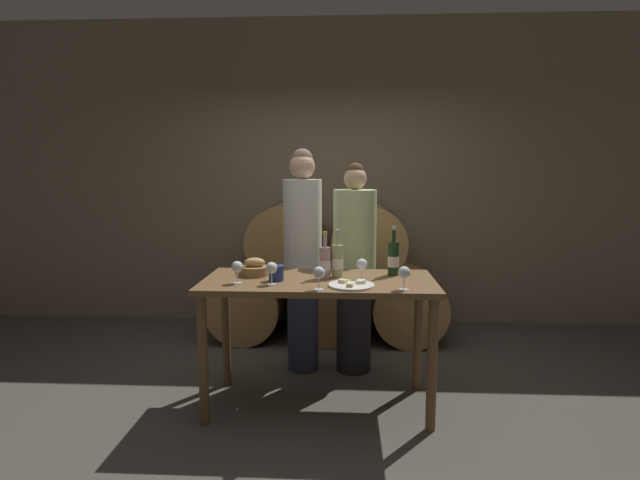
{
  "coord_description": "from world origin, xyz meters",
  "views": [
    {
      "loc": [
        0.18,
        -3.32,
        1.65
      ],
      "look_at": [
        0.0,
        0.15,
        1.16
      ],
      "focal_mm": 28.0,
      "sensor_mm": 36.0,
      "label": 1
    }
  ],
  "objects_px": {
    "person_right": "(354,267)",
    "tasting_table": "(319,297)",
    "cheese_plate": "(351,285)",
    "wine_bottle_white": "(338,261)",
    "blue_crock": "(276,272)",
    "wine_glass_left": "(272,268)",
    "bread_basket": "(255,269)",
    "person_left": "(303,257)",
    "wine_glass_far_right": "(404,273)",
    "wine_bottle_rose": "(325,262)",
    "wine_glass_center": "(319,273)",
    "wine_bottle_red": "(393,258)",
    "wine_glass_right": "(362,265)",
    "wine_glass_far_left": "(237,267)"
  },
  "relations": [
    {
      "from": "wine_glass_far_left",
      "to": "person_left",
      "type": "bearing_deg",
      "value": 65.43
    },
    {
      "from": "tasting_table",
      "to": "blue_crock",
      "type": "height_order",
      "value": "blue_crock"
    },
    {
      "from": "cheese_plate",
      "to": "wine_bottle_white",
      "type": "bearing_deg",
      "value": 108.31
    },
    {
      "from": "bread_basket",
      "to": "wine_glass_center",
      "type": "xyz_separation_m",
      "value": [
        0.48,
        -0.41,
        0.06
      ]
    },
    {
      "from": "tasting_table",
      "to": "wine_glass_far_right",
      "type": "height_order",
      "value": "wine_glass_far_right"
    },
    {
      "from": "wine_glass_far_left",
      "to": "wine_glass_left",
      "type": "relative_size",
      "value": 1.0
    },
    {
      "from": "cheese_plate",
      "to": "wine_glass_far_left",
      "type": "xyz_separation_m",
      "value": [
        -0.75,
        0.05,
        0.1
      ]
    },
    {
      "from": "wine_bottle_rose",
      "to": "blue_crock",
      "type": "xyz_separation_m",
      "value": [
        -0.32,
        -0.11,
        -0.05
      ]
    },
    {
      "from": "tasting_table",
      "to": "wine_glass_center",
      "type": "distance_m",
      "value": 0.38
    },
    {
      "from": "person_left",
      "to": "person_right",
      "type": "xyz_separation_m",
      "value": [
        0.42,
        -0.0,
        -0.08
      ]
    },
    {
      "from": "tasting_table",
      "to": "wine_glass_far_right",
      "type": "relative_size",
      "value": 10.63
    },
    {
      "from": "bread_basket",
      "to": "wine_glass_far_left",
      "type": "height_order",
      "value": "wine_glass_far_left"
    },
    {
      "from": "cheese_plate",
      "to": "wine_glass_right",
      "type": "xyz_separation_m",
      "value": [
        0.07,
        0.18,
        0.1
      ]
    },
    {
      "from": "person_left",
      "to": "wine_glass_center",
      "type": "xyz_separation_m",
      "value": [
        0.18,
        -0.95,
        0.07
      ]
    },
    {
      "from": "wine_glass_right",
      "to": "wine_glass_far_right",
      "type": "relative_size",
      "value": 1.0
    },
    {
      "from": "wine_bottle_rose",
      "to": "wine_glass_center",
      "type": "bearing_deg",
      "value": -93.66
    },
    {
      "from": "wine_glass_far_right",
      "to": "wine_glass_far_left",
      "type": "bearing_deg",
      "value": 173.45
    },
    {
      "from": "wine_bottle_red",
      "to": "bread_basket",
      "type": "distance_m",
      "value": 0.98
    },
    {
      "from": "blue_crock",
      "to": "tasting_table",
      "type": "bearing_deg",
      "value": 12.0
    },
    {
      "from": "wine_glass_far_left",
      "to": "wine_glass_left",
      "type": "distance_m",
      "value": 0.23
    },
    {
      "from": "person_right",
      "to": "wine_bottle_rose",
      "type": "xyz_separation_m",
      "value": [
        -0.21,
        -0.6,
        0.15
      ]
    },
    {
      "from": "bread_basket",
      "to": "wine_glass_right",
      "type": "xyz_separation_m",
      "value": [
        0.75,
        -0.12,
        0.06
      ]
    },
    {
      "from": "wine_bottle_white",
      "to": "wine_glass_center",
      "type": "relative_size",
      "value": 2.25
    },
    {
      "from": "person_right",
      "to": "wine_glass_right",
      "type": "relative_size",
      "value": 11.49
    },
    {
      "from": "person_right",
      "to": "wine_bottle_red",
      "type": "distance_m",
      "value": 0.57
    },
    {
      "from": "person_right",
      "to": "bread_basket",
      "type": "relative_size",
      "value": 8.67
    },
    {
      "from": "person_left",
      "to": "wine_glass_far_right",
      "type": "height_order",
      "value": "person_left"
    },
    {
      "from": "wine_bottle_white",
      "to": "person_left",
      "type": "bearing_deg",
      "value": 117.59
    },
    {
      "from": "wine_bottle_white",
      "to": "bread_basket",
      "type": "height_order",
      "value": "wine_bottle_white"
    },
    {
      "from": "person_left",
      "to": "person_right",
      "type": "distance_m",
      "value": 0.43
    },
    {
      "from": "person_right",
      "to": "wine_bottle_white",
      "type": "height_order",
      "value": "person_right"
    },
    {
      "from": "person_right",
      "to": "tasting_table",
      "type": "bearing_deg",
      "value": -111.41
    },
    {
      "from": "wine_glass_right",
      "to": "cheese_plate",
      "type": "bearing_deg",
      "value": -111.48
    },
    {
      "from": "tasting_table",
      "to": "wine_glass_far_left",
      "type": "relative_size",
      "value": 10.63
    },
    {
      "from": "wine_bottle_rose",
      "to": "wine_glass_center",
      "type": "distance_m",
      "value": 0.35
    },
    {
      "from": "cheese_plate",
      "to": "wine_glass_far_right",
      "type": "xyz_separation_m",
      "value": [
        0.33,
        -0.07,
        0.1
      ]
    },
    {
      "from": "wine_bottle_rose",
      "to": "cheese_plate",
      "type": "bearing_deg",
      "value": -53.86
    },
    {
      "from": "blue_crock",
      "to": "wine_glass_left",
      "type": "xyz_separation_m",
      "value": [
        -0.01,
        -0.11,
        0.05
      ]
    },
    {
      "from": "bread_basket",
      "to": "wine_bottle_red",
      "type": "bearing_deg",
      "value": 3.54
    },
    {
      "from": "blue_crock",
      "to": "person_left",
      "type": "bearing_deg",
      "value": 80.64
    },
    {
      "from": "blue_crock",
      "to": "wine_bottle_white",
      "type": "bearing_deg",
      "value": 19.5
    },
    {
      "from": "person_left",
      "to": "bread_basket",
      "type": "bearing_deg",
      "value": -118.39
    },
    {
      "from": "bread_basket",
      "to": "wine_glass_left",
      "type": "xyz_separation_m",
      "value": [
        0.16,
        -0.27,
        0.06
      ]
    },
    {
      "from": "wine_bottle_rose",
      "to": "wine_glass_left",
      "type": "relative_size",
      "value": 2.17
    },
    {
      "from": "wine_bottle_red",
      "to": "wine_glass_right",
      "type": "bearing_deg",
      "value": -142.1
    },
    {
      "from": "wine_bottle_rose",
      "to": "wine_bottle_white",
      "type": "bearing_deg",
      "value": 22.86
    },
    {
      "from": "cheese_plate",
      "to": "bread_basket",
      "type": "bearing_deg",
      "value": 156.17
    },
    {
      "from": "person_right",
      "to": "cheese_plate",
      "type": "bearing_deg",
      "value": -92.31
    },
    {
      "from": "bread_basket",
      "to": "wine_glass_right",
      "type": "height_order",
      "value": "wine_glass_right"
    },
    {
      "from": "cheese_plate",
      "to": "wine_glass_far_right",
      "type": "distance_m",
      "value": 0.35
    }
  ]
}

